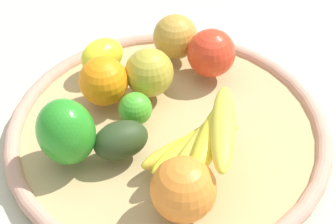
% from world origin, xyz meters
% --- Properties ---
extents(ground_plane, '(2.40, 2.40, 0.00)m').
position_xyz_m(ground_plane, '(0.00, 0.00, 0.00)').
color(ground_plane, '#B8B89B').
rests_on(ground_plane, ground).
extents(basket, '(0.47, 0.47, 0.03)m').
position_xyz_m(basket, '(0.00, 0.00, 0.01)').
color(basket, tan).
rests_on(basket, ground_plane).
extents(lime_0, '(0.06, 0.06, 0.05)m').
position_xyz_m(lime_0, '(-0.02, -0.04, 0.05)').
color(lime_0, green).
rests_on(lime_0, basket).
extents(apple_0, '(0.10, 0.10, 0.08)m').
position_xyz_m(apple_0, '(-0.07, 0.11, 0.07)').
color(apple_0, red).
rests_on(apple_0, basket).
extents(lemon_0, '(0.07, 0.08, 0.05)m').
position_xyz_m(lemon_0, '(-0.16, -0.04, 0.06)').
color(lemon_0, yellow).
rests_on(lemon_0, basket).
extents(orange_0, '(0.09, 0.09, 0.07)m').
position_xyz_m(orange_0, '(-0.09, -0.06, 0.07)').
color(orange_0, orange).
rests_on(orange_0, basket).
extents(banana_bunch, '(0.14, 0.15, 0.09)m').
position_xyz_m(banana_bunch, '(0.09, 0.01, 0.07)').
color(banana_bunch, yellow).
rests_on(banana_bunch, basket).
extents(apple_2, '(0.10, 0.10, 0.07)m').
position_xyz_m(apple_2, '(-0.07, 0.01, 0.07)').
color(apple_2, gold).
rests_on(apple_2, basket).
extents(apple_1, '(0.09, 0.09, 0.07)m').
position_xyz_m(apple_1, '(-0.14, 0.08, 0.07)').
color(apple_1, '#BC8F36').
rests_on(apple_1, basket).
extents(orange_1, '(0.10, 0.10, 0.08)m').
position_xyz_m(orange_1, '(0.15, -0.05, 0.07)').
color(orange_1, orange).
rests_on(orange_1, basket).
extents(avocado, '(0.05, 0.08, 0.05)m').
position_xyz_m(avocado, '(0.03, -0.08, 0.06)').
color(avocado, '#293B1C').
rests_on(avocado, basket).
extents(bell_pepper, '(0.10, 0.10, 0.09)m').
position_xyz_m(bell_pepper, '(-0.00, -0.15, 0.08)').
color(bell_pepper, '#288E22').
rests_on(bell_pepper, basket).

